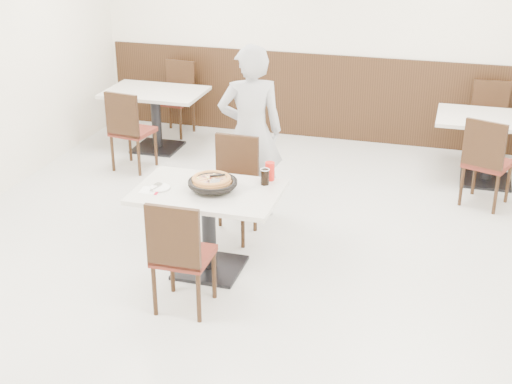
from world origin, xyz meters
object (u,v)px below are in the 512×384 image
(cola_glass, at_px, (265,177))
(bg_chair_left_far, at_px, (174,99))
(pizza_pan, at_px, (213,186))
(bg_table_right, at_px, (489,150))
(main_table, at_px, (209,231))
(bg_chair_right_far, at_px, (489,124))
(chair_near, at_px, (184,253))
(red_cup, at_px, (270,171))
(bg_chair_left_near, at_px, (133,129))
(pizza, at_px, (211,181))
(diner_person, at_px, (251,132))
(bg_table_left, at_px, (156,120))
(side_plate, at_px, (160,188))
(chair_far, at_px, (231,190))
(bg_chair_right_near, at_px, (488,161))

(cola_glass, relative_size, bg_chair_left_far, 0.14)
(pizza_pan, height_order, bg_table_right, pizza_pan)
(main_table, height_order, bg_chair_left_far, bg_chair_left_far)
(cola_glass, relative_size, bg_chair_right_far, 0.14)
(chair_near, bearing_deg, pizza_pan, 86.63)
(red_cup, xyz_separation_m, bg_chair_left_near, (-2.08, 1.67, -0.35))
(pizza, height_order, diner_person, diner_person)
(diner_person, xyz_separation_m, bg_table_left, (-1.67, 1.52, -0.49))
(red_cup, distance_m, diner_person, 0.94)
(cola_glass, distance_m, red_cup, 0.11)
(side_plate, distance_m, diner_person, 1.35)
(chair_near, distance_m, bg_chair_left_near, 3.11)
(pizza, xyz_separation_m, cola_glass, (0.41, 0.19, 0.00))
(bg_table_left, distance_m, bg_chair_left_far, 0.61)
(cola_glass, height_order, red_cup, red_cup)
(chair_far, bearing_deg, bg_table_right, -136.29)
(main_table, relative_size, cola_glass, 9.23)
(side_plate, bearing_deg, red_cup, 27.94)
(chair_near, distance_m, bg_chair_right_near, 3.53)
(bg_chair_left_near, bearing_deg, main_table, -42.48)
(diner_person, bearing_deg, pizza, 66.58)
(main_table, height_order, diner_person, diner_person)
(cola_glass, bearing_deg, bg_chair_right_near, 44.77)
(chair_far, xyz_separation_m, bg_chair_right_near, (2.30, 1.44, 0.00))
(pizza, bearing_deg, bg_chair_right_near, 41.82)
(diner_person, height_order, bg_chair_right_near, diner_person)
(main_table, xyz_separation_m, chair_far, (-0.02, 0.65, 0.10))
(bg_chair_left_near, xyz_separation_m, bg_chair_left_far, (-0.01, 1.29, 0.00))
(main_table, bearing_deg, pizza_pan, 6.47)
(chair_far, xyz_separation_m, bg_table_right, (2.33, 2.08, -0.10))
(pizza_pan, xyz_separation_m, bg_chair_right_near, (2.24, 2.09, -0.32))
(side_plate, relative_size, red_cup, 1.03)
(chair_far, height_order, diner_person, diner_person)
(pizza, height_order, cola_glass, cola_glass)
(bg_table_right, bearing_deg, side_plate, -133.81)
(red_cup, xyz_separation_m, bg_table_right, (1.88, 2.38, -0.45))
(bg_chair_left_near, bearing_deg, red_cup, -30.28)
(red_cup, height_order, diner_person, diner_person)
(main_table, distance_m, pizza, 0.44)
(side_plate, distance_m, bg_chair_right_far, 4.39)
(cola_glass, bearing_deg, bg_chair_left_near, 139.39)
(chair_near, bearing_deg, main_table, 90.79)
(bg_chair_left_near, distance_m, bg_chair_right_far, 4.17)
(main_table, distance_m, red_cup, 0.72)
(cola_glass, bearing_deg, pizza, -155.57)
(bg_table_right, bearing_deg, main_table, -130.24)
(main_table, distance_m, bg_chair_left_far, 3.71)
(chair_far, xyz_separation_m, side_plate, (-0.37, -0.74, 0.28))
(bg_chair_left_near, bearing_deg, pizza, -41.39)
(cola_glass, bearing_deg, pizza_pan, -147.25)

